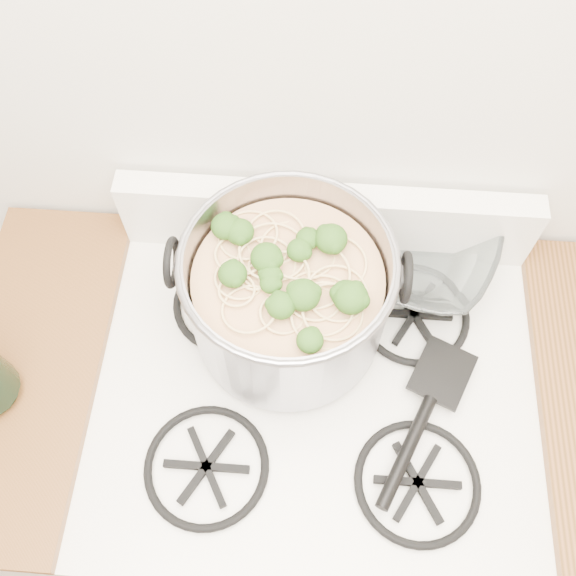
# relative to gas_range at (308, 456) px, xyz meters

# --- Properties ---
(gas_range) EXTENTS (0.76, 0.66, 0.92)m
(gas_range) POSITION_rel_gas_range_xyz_m (0.00, 0.00, 0.00)
(gas_range) COLOR white
(gas_range) RESTS_ON ground
(counter_left) EXTENTS (0.25, 0.65, 0.92)m
(counter_left) POSITION_rel_gas_range_xyz_m (-0.51, 0.00, 0.02)
(counter_left) COLOR silver
(counter_left) RESTS_ON ground
(stock_pot) EXTENTS (0.37, 0.34, 0.23)m
(stock_pot) POSITION_rel_gas_range_xyz_m (-0.06, 0.11, 0.59)
(stock_pot) COLOR #93929A
(stock_pot) RESTS_ON gas_range
(spatula) EXTENTS (0.39, 0.40, 0.02)m
(spatula) POSITION_rel_gas_range_xyz_m (0.21, 0.04, 0.50)
(spatula) COLOR black
(spatula) RESTS_ON gas_range
(glass_bowl) EXTENTS (0.16, 0.16, 0.03)m
(glass_bowl) POSITION_rel_gas_range_xyz_m (0.16, 0.28, 0.50)
(glass_bowl) COLOR white
(glass_bowl) RESTS_ON gas_range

